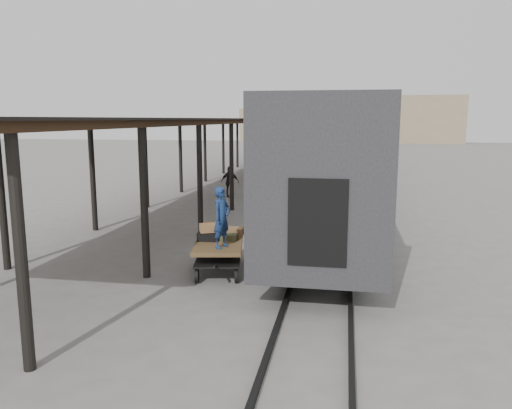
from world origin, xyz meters
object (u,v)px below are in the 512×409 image
Objects in this scene: porter at (222,217)px; pedestrian at (230,182)px; luggage_tug at (266,170)px; baggage_cart at (219,249)px.

porter is 13.84m from pedestrian.
pedestrian reaches higher than luggage_tug.
baggage_cart is 13.13m from pedestrian.
pedestrian is at bearing -81.48° from luggage_tug.
porter is at bearing 100.58° from pedestrian.
luggage_tug is 8.78m from pedestrian.
porter reaches higher than pedestrian.
luggage_tug is (-2.15, 21.61, -0.09)m from baggage_cart.
pedestrian is at bearing 33.68° from porter.
pedestrian is at bearing 91.52° from baggage_cart.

